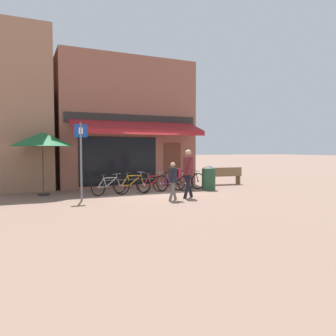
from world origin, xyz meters
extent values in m
plane|color=#846656|center=(0.00, 0.00, 0.00)|extent=(160.00, 160.00, 0.00)
cube|color=#8E5647|center=(-0.37, 4.00, 3.08)|extent=(6.58, 3.00, 6.15)
cube|color=black|center=(-1.09, 2.48, 1.25)|extent=(3.62, 0.04, 2.20)
cube|color=#5B2D1E|center=(1.61, 2.48, 1.05)|extent=(0.90, 0.04, 2.10)
cube|color=#282623|center=(-0.37, 2.48, 3.16)|extent=(6.25, 0.06, 0.44)
cube|color=maroon|center=(-0.37, 1.78, 2.84)|extent=(5.92, 1.44, 0.50)
cube|color=maroon|center=(-0.37, 1.07, 2.51)|extent=(5.92, 0.03, 0.20)
cylinder|color=#47494F|center=(-0.23, 0.72, 0.55)|extent=(4.10, 0.04, 0.04)
cylinder|color=#47494F|center=(-2.23, 0.72, 0.28)|extent=(0.04, 0.04, 0.55)
cylinder|color=#47494F|center=(1.77, 0.72, 0.28)|extent=(0.04, 0.04, 0.55)
torus|color=black|center=(-1.55, 0.80, 0.33)|extent=(0.66, 0.37, 0.67)
cylinder|color=#9E9EA3|center=(-1.55, 0.80, 0.33)|extent=(0.09, 0.09, 0.08)
torus|color=black|center=(-2.51, 0.37, 0.33)|extent=(0.66, 0.37, 0.67)
cylinder|color=#9E9EA3|center=(-2.51, 0.37, 0.33)|extent=(0.09, 0.09, 0.08)
cylinder|color=#BCB7B2|center=(-1.92, 0.65, 0.48)|extent=(0.54, 0.30, 0.36)
cylinder|color=#BCB7B2|center=(-1.96, 0.65, 0.66)|extent=(0.61, 0.29, 0.05)
cylinder|color=#BCB7B2|center=(-2.21, 0.52, 0.49)|extent=(0.12, 0.03, 0.35)
cylinder|color=#BCB7B2|center=(-2.34, 0.45, 0.33)|extent=(0.35, 0.18, 0.05)
cylinder|color=#BCB7B2|center=(-2.38, 0.45, 0.50)|extent=(0.29, 0.19, 0.35)
cylinder|color=#BCB7B2|center=(-1.60, 0.79, 0.49)|extent=(0.15, 0.06, 0.33)
cylinder|color=#9E9EA3|center=(-2.27, 0.52, 0.71)|extent=(0.06, 0.03, 0.11)
cube|color=black|center=(-2.29, 0.52, 0.78)|extent=(0.26, 0.19, 0.06)
cylinder|color=#9E9EA3|center=(-1.67, 0.79, 0.72)|extent=(0.04, 0.05, 0.14)
cylinder|color=#9E9EA3|center=(-1.67, 0.80, 0.79)|extent=(0.23, 0.48, 0.08)
torus|color=black|center=(-0.61, 0.55, 0.37)|extent=(0.73, 0.24, 0.74)
cylinder|color=#9E9EA3|center=(-0.61, 0.55, 0.37)|extent=(0.08, 0.08, 0.07)
torus|color=black|center=(-1.60, 0.31, 0.37)|extent=(0.73, 0.24, 0.74)
cylinder|color=#9E9EA3|center=(-1.60, 0.31, 0.37)|extent=(0.08, 0.08, 0.07)
cylinder|color=orange|center=(-0.99, 0.46, 0.53)|extent=(0.56, 0.18, 0.39)
cylinder|color=orange|center=(-1.02, 0.46, 0.72)|extent=(0.62, 0.18, 0.05)
cylinder|color=orange|center=(-1.29, 0.39, 0.54)|extent=(0.11, 0.04, 0.39)
cylinder|color=orange|center=(-1.42, 0.35, 0.36)|extent=(0.36, 0.12, 0.05)
cylinder|color=orange|center=(-1.46, 0.35, 0.55)|extent=(0.30, 0.12, 0.38)
cylinder|color=orange|center=(-0.66, 0.54, 0.54)|extent=(0.15, 0.05, 0.36)
cylinder|color=#9E9EA3|center=(-1.34, 0.39, 0.78)|extent=(0.06, 0.03, 0.11)
cube|color=black|center=(-1.36, 0.39, 0.85)|extent=(0.26, 0.15, 0.05)
cylinder|color=#9E9EA3|center=(-0.72, 0.53, 0.78)|extent=(0.03, 0.04, 0.14)
cylinder|color=#9E9EA3|center=(-0.72, 0.54, 0.85)|extent=(0.14, 0.51, 0.04)
torus|color=black|center=(0.31, 0.70, 0.34)|extent=(0.69, 0.38, 0.69)
cylinder|color=#9E9EA3|center=(0.31, 0.70, 0.34)|extent=(0.09, 0.09, 0.08)
torus|color=black|center=(-0.66, 0.32, 0.34)|extent=(0.69, 0.38, 0.69)
cylinder|color=#9E9EA3|center=(-0.66, 0.32, 0.34)|extent=(0.09, 0.09, 0.08)
cylinder|color=#B21E1E|center=(-0.07, 0.57, 0.49)|extent=(0.54, 0.29, 0.37)
cylinder|color=#B21E1E|center=(-0.11, 0.58, 0.67)|extent=(0.61, 0.27, 0.05)
cylinder|color=#B21E1E|center=(-0.37, 0.46, 0.50)|extent=(0.13, 0.05, 0.36)
cylinder|color=#B21E1E|center=(-0.49, 0.38, 0.33)|extent=(0.36, 0.16, 0.05)
cylinder|color=#B21E1E|center=(-0.54, 0.39, 0.51)|extent=(0.29, 0.19, 0.36)
cylinder|color=#B21E1E|center=(0.25, 0.70, 0.50)|extent=(0.16, 0.04, 0.33)
cylinder|color=#9E9EA3|center=(-0.43, 0.46, 0.73)|extent=(0.06, 0.03, 0.11)
cube|color=black|center=(-0.45, 0.47, 0.80)|extent=(0.26, 0.19, 0.06)
cylinder|color=#9E9EA3|center=(0.18, 0.71, 0.73)|extent=(0.04, 0.05, 0.14)
cylinder|color=#9E9EA3|center=(0.18, 0.71, 0.80)|extent=(0.21, 0.49, 0.09)
torus|color=black|center=(1.19, 0.29, 0.34)|extent=(0.68, 0.23, 0.69)
cylinder|color=#9E9EA3|center=(1.19, 0.29, 0.34)|extent=(0.08, 0.08, 0.07)
torus|color=black|center=(0.16, 0.56, 0.34)|extent=(0.68, 0.23, 0.69)
cylinder|color=#9E9EA3|center=(0.16, 0.56, 0.34)|extent=(0.08, 0.08, 0.07)
cylinder|color=#892D7A|center=(0.80, 0.39, 0.49)|extent=(0.58, 0.19, 0.37)
cylinder|color=#892D7A|center=(0.76, 0.40, 0.67)|extent=(0.64, 0.20, 0.05)
cylinder|color=#892D7A|center=(0.48, 0.47, 0.50)|extent=(0.12, 0.05, 0.36)
cylinder|color=#892D7A|center=(0.34, 0.51, 0.33)|extent=(0.37, 0.13, 0.05)
cylinder|color=#892D7A|center=(0.30, 0.52, 0.51)|extent=(0.32, 0.12, 0.36)
cylinder|color=#892D7A|center=(1.13, 0.31, 0.50)|extent=(0.15, 0.06, 0.33)
cylinder|color=#9E9EA3|center=(0.43, 0.48, 0.73)|extent=(0.06, 0.03, 0.11)
cube|color=black|center=(0.41, 0.48, 0.80)|extent=(0.26, 0.16, 0.05)
cylinder|color=#9E9EA3|center=(1.08, 0.32, 0.73)|extent=(0.03, 0.03, 0.14)
cylinder|color=#9E9EA3|center=(1.08, 0.31, 0.80)|extent=(0.15, 0.51, 0.03)
torus|color=black|center=(2.03, 0.66, 0.36)|extent=(0.73, 0.17, 0.72)
cylinder|color=#9E9EA3|center=(2.03, 0.66, 0.36)|extent=(0.08, 0.07, 0.07)
torus|color=black|center=(1.02, 0.57, 0.36)|extent=(0.73, 0.17, 0.72)
cylinder|color=#9E9EA3|center=(1.02, 0.57, 0.36)|extent=(0.08, 0.07, 0.07)
cylinder|color=black|center=(1.65, 0.61, 0.52)|extent=(0.56, 0.06, 0.39)
cylinder|color=black|center=(1.61, 0.60, 0.71)|extent=(0.62, 0.09, 0.05)
cylinder|color=black|center=(1.34, 0.59, 0.53)|extent=(0.12, 0.08, 0.38)
cylinder|color=black|center=(1.20, 0.59, 0.35)|extent=(0.36, 0.07, 0.05)
cylinder|color=black|center=(1.16, 0.57, 0.54)|extent=(0.31, 0.04, 0.38)
cylinder|color=black|center=(1.97, 0.64, 0.53)|extent=(0.15, 0.08, 0.35)
cylinder|color=#9E9EA3|center=(1.29, 0.56, 0.77)|extent=(0.06, 0.04, 0.11)
cube|color=black|center=(1.27, 0.55, 0.84)|extent=(0.25, 0.13, 0.06)
cylinder|color=#9E9EA3|center=(1.92, 0.62, 0.77)|extent=(0.03, 0.04, 0.14)
cylinder|color=#9E9EA3|center=(1.92, 0.61, 0.84)|extent=(0.07, 0.52, 0.07)
cylinder|color=black|center=(0.30, -1.60, 0.42)|extent=(0.38, 0.19, 0.88)
cylinder|color=black|center=(0.50, -1.36, 0.42)|extent=(0.38, 0.19, 0.88)
cylinder|color=maroon|center=(0.40, -1.48, 1.18)|extent=(0.44, 0.44, 0.67)
sphere|color=tan|center=(0.40, -1.48, 1.66)|extent=(0.22, 0.22, 0.22)
cylinder|color=maroon|center=(0.45, -1.25, 1.18)|extent=(0.31, 0.22, 0.60)
cylinder|color=maroon|center=(0.34, -1.71, 1.18)|extent=(0.31, 0.22, 0.60)
cylinder|color=slate|center=(-0.47, -1.92, 0.32)|extent=(0.29, 0.14, 0.66)
cylinder|color=slate|center=(-0.31, -1.73, 0.32)|extent=(0.29, 0.14, 0.66)
cylinder|color=black|center=(-0.39, -1.82, 0.89)|extent=(0.35, 0.35, 0.50)
sphere|color=tan|center=(-0.39, -1.82, 1.25)|extent=(0.17, 0.17, 0.17)
cylinder|color=black|center=(-0.35, -1.64, 0.89)|extent=(0.24, 0.17, 0.45)
cylinder|color=black|center=(-0.43, -2.01, 0.89)|extent=(0.24, 0.17, 0.45)
cube|color=maroon|center=(-0.17, -1.78, 0.95)|extent=(0.18, 0.28, 0.30)
cylinder|color=#23472D|center=(2.32, 0.24, 0.47)|extent=(0.60, 0.60, 0.95)
cone|color=#33353A|center=(2.32, 0.24, 1.01)|extent=(0.61, 0.61, 0.12)
cylinder|color=slate|center=(-3.29, -0.54, 1.35)|extent=(0.07, 0.07, 2.70)
cube|color=#14429E|center=(-3.29, -0.55, 2.42)|extent=(0.44, 0.02, 0.44)
cube|color=white|center=(-3.29, -0.56, 2.42)|extent=(0.14, 0.01, 0.22)
cylinder|color=#4C3D2D|center=(-4.40, 1.44, 1.20)|extent=(0.05, 0.05, 2.39)
cone|color=#196033|center=(-4.40, 1.44, 2.17)|extent=(2.37, 2.37, 0.53)
cylinder|color=#262628|center=(-4.40, 1.44, 0.03)|extent=(0.44, 0.44, 0.06)
cube|color=brown|center=(4.32, 1.87, 0.45)|extent=(1.64, 0.63, 0.06)
cube|color=brown|center=(4.29, 1.68, 0.67)|extent=(1.59, 0.24, 0.40)
cube|color=brown|center=(3.60, 1.95, 0.23)|extent=(0.12, 0.36, 0.45)
cube|color=brown|center=(5.03, 1.78, 0.23)|extent=(0.12, 0.36, 0.45)
camera|label=1|loc=(-5.21, -12.05, 1.78)|focal=35.00mm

